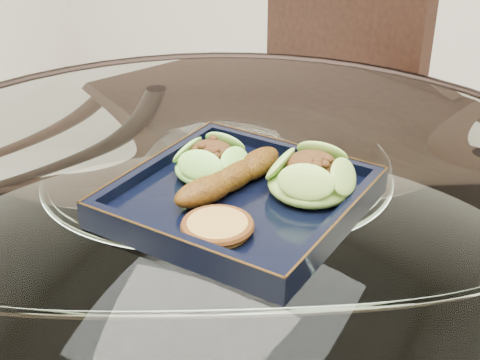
% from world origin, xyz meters
% --- Properties ---
extents(dining_table, '(1.13, 1.13, 0.77)m').
position_xyz_m(dining_table, '(-0.00, -0.00, 0.60)').
color(dining_table, white).
rests_on(dining_table, ground).
extents(dining_chair, '(0.60, 0.60, 1.05)m').
position_xyz_m(dining_chair, '(-0.13, 0.55, 0.59)').
color(dining_chair, black).
rests_on(dining_chair, ground).
extents(navy_plate, '(0.29, 0.29, 0.02)m').
position_xyz_m(navy_plate, '(0.04, -0.02, 0.77)').
color(navy_plate, black).
rests_on(navy_plate, dining_table).
extents(lettuce_wrap_left, '(0.12, 0.12, 0.03)m').
position_xyz_m(lettuce_wrap_left, '(-0.01, 0.00, 0.80)').
color(lettuce_wrap_left, '#51992C').
rests_on(lettuce_wrap_left, navy_plate).
extents(lettuce_wrap_right, '(0.13, 0.13, 0.04)m').
position_xyz_m(lettuce_wrap_right, '(0.12, 0.02, 0.80)').
color(lettuce_wrap_right, '#5E8F29').
rests_on(lettuce_wrap_right, navy_plate).
extents(roasted_plantain, '(0.08, 0.17, 0.03)m').
position_xyz_m(roasted_plantain, '(0.03, -0.01, 0.80)').
color(roasted_plantain, '#6B3F0B').
rests_on(roasted_plantain, navy_plate).
extents(crumb_patty, '(0.09, 0.09, 0.01)m').
position_xyz_m(crumb_patty, '(0.06, -0.11, 0.79)').
color(crumb_patty, '#AD8239').
rests_on(crumb_patty, navy_plate).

